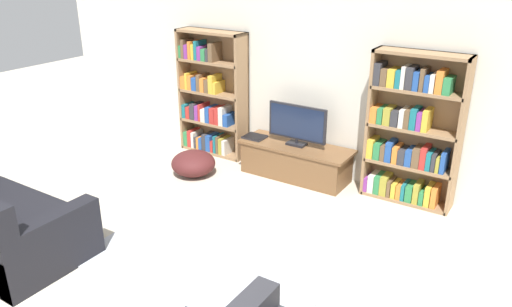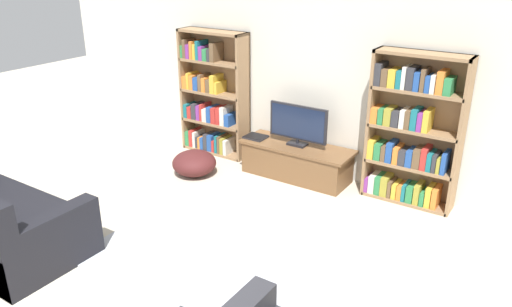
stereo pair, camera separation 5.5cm
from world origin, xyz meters
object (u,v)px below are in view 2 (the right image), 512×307
Objects in this scene: television at (298,124)px; laptop at (256,137)px; bookshelf_left at (212,97)px; bookshelf_right at (411,133)px; tv_stand at (296,161)px; beanbag_ottoman at (194,163)px.

television is 0.65m from laptop.
bookshelf_right is (2.84, -0.00, 0.02)m from bookshelf_left.
tv_stand is 1.84× the size of television.
bookshelf_right is 1.51m from tv_stand.
bookshelf_right is 6.22× the size of laptop.
laptop is 0.88m from beanbag_ottoman.
beanbag_ottoman is (-2.52, -0.81, -0.67)m from bookshelf_right.
laptop is 0.49× the size of beanbag_ottoman.
bookshelf_left is 1.47m from television.
television is (1.46, -0.14, -0.09)m from bookshelf_left.
tv_stand is at bearing 30.07° from beanbag_ottoman.
television is at bearing 90.00° from tv_stand.
television is (-1.37, -0.14, -0.11)m from bookshelf_right.
bookshelf_left is at bearing 110.90° from beanbag_ottoman.
bookshelf_left reaches higher than laptop.
bookshelf_left is 0.97m from laptop.
bookshelf_right is at bearing -0.05° from bookshelf_left.
tv_stand is at bearing -173.95° from bookshelf_right.
laptop is at bearing -173.31° from television.
bookshelf_left is 1.20× the size of tv_stand.
bookshelf_right is at bearing 6.05° from tv_stand.
beanbag_ottoman is (-1.15, -0.68, -0.56)m from television.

